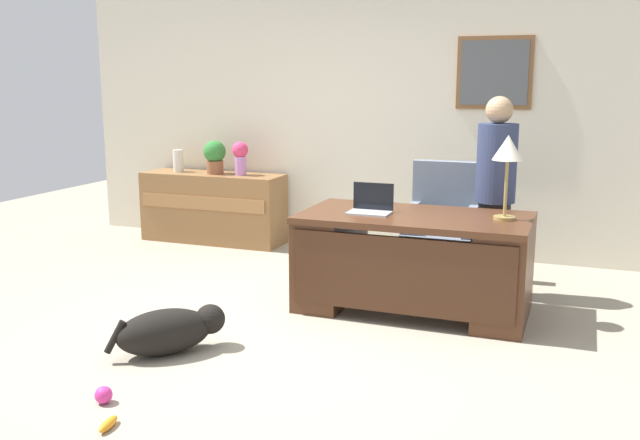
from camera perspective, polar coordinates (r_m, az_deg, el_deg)
ground_plane at (r=5.11m, az=-2.39°, el=-8.81°), size 12.00×12.00×0.00m
back_wall at (r=7.27m, az=5.75°, el=8.12°), size 7.00×0.16×2.70m
desk at (r=5.42m, az=7.55°, el=-3.19°), size 1.72×0.92×0.75m
credenza at (r=7.78m, az=-8.65°, el=1.01°), size 1.57×0.50×0.75m
armchair at (r=6.26m, az=9.88°, el=-0.66°), size 0.60×0.59×1.05m
person_standing at (r=5.87m, az=14.02°, el=1.99°), size 0.32×0.32×1.63m
dog_lying at (r=4.73m, az=-12.09°, el=-8.75°), size 0.64×0.66×0.30m
laptop at (r=5.40m, az=4.16°, el=1.17°), size 0.32×0.22×0.22m
desk_lamp at (r=5.25m, az=14.99°, el=5.26°), size 0.22×0.22×0.62m
vase_with_flowers at (r=7.53m, az=-6.49°, el=5.19°), size 0.17×0.17×0.35m
vase_empty at (r=7.92m, az=-11.43°, el=4.73°), size 0.11×0.11×0.24m
potted_plant at (r=7.68m, az=-8.54°, el=5.21°), size 0.24×0.24×0.36m
dog_toy_ball at (r=4.18m, az=-17.15°, el=-13.41°), size 0.10×0.10×0.10m
dog_toy_bone at (r=3.91m, az=-16.80°, el=-15.56°), size 0.07×0.17×0.05m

